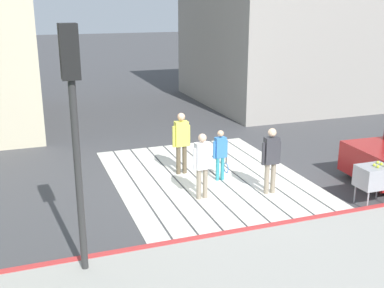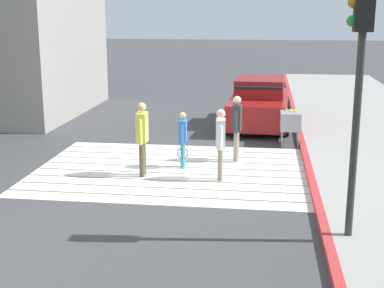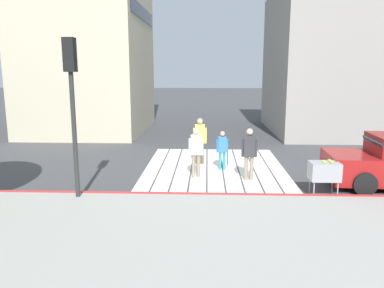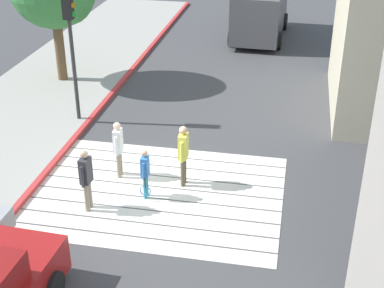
% 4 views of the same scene
% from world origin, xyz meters
% --- Properties ---
extents(ground_plane, '(120.00, 120.00, 0.00)m').
position_xyz_m(ground_plane, '(0.00, 0.00, 0.00)').
color(ground_plane, '#424244').
extents(crosswalk_stripes, '(6.40, 4.90, 0.01)m').
position_xyz_m(crosswalk_stripes, '(0.00, 0.00, 0.01)').
color(crosswalk_stripes, silver).
rests_on(crosswalk_stripes, ground).
extents(curb_painted, '(0.16, 40.00, 0.13)m').
position_xyz_m(curb_painted, '(-3.25, 0.00, 0.07)').
color(curb_painted, '#BC3333').
rests_on(curb_painted, ground).
extents(building_far_south, '(8.00, 7.04, 7.67)m').
position_xyz_m(building_far_south, '(8.50, -6.85, 3.84)').
color(building_far_south, gray).
rests_on(building_far_south, ground).
extents(traffic_light_corner, '(0.39, 0.28, 4.24)m').
position_xyz_m(traffic_light_corner, '(-3.58, 3.72, 3.04)').
color(traffic_light_corner, '#2D2D2D').
rests_on(traffic_light_corner, ground).
extents(tennis_ball_cart, '(0.56, 0.80, 1.02)m').
position_xyz_m(tennis_ball_cart, '(-2.90, -2.97, 0.70)').
color(tennis_ball_cart, '#99999E').
rests_on(tennis_ball_cart, ground).
extents(pedestrian_adult_lead, '(0.22, 0.50, 1.71)m').
position_xyz_m(pedestrian_adult_lead, '(0.56, 0.54, 1.00)').
color(pedestrian_adult_lead, brown).
rests_on(pedestrian_adult_lead, ground).
extents(pedestrian_adult_trailing, '(0.23, 0.48, 1.62)m').
position_xyz_m(pedestrian_adult_trailing, '(-1.23, 0.63, 0.94)').
color(pedestrian_adult_trailing, gray).
rests_on(pedestrian_adult_trailing, ground).
extents(pedestrian_adult_side, '(0.23, 0.49, 1.66)m').
position_xyz_m(pedestrian_adult_side, '(-1.50, -1.05, 0.97)').
color(pedestrian_adult_side, gray).
rests_on(pedestrian_adult_side, ground).
extents(pedestrian_child_with_racket, '(0.28, 0.41, 1.37)m').
position_xyz_m(pedestrian_child_with_racket, '(-0.25, -0.26, 0.77)').
color(pedestrian_child_with_racket, teal).
rests_on(pedestrian_child_with_racket, ground).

